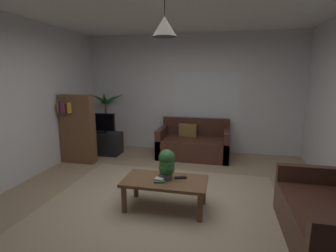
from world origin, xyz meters
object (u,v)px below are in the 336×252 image
couch_under_window (194,145)px  book_on_table_0 (160,181)px  couch_right_side (336,222)px  book_on_table_1 (159,179)px  potted_plant_on_table (167,164)px  tv (100,123)px  potted_palm_corner (107,122)px  remote_on_table_0 (181,177)px  tv_stand (102,143)px  pendant_lamp (165,26)px  coffee_table (165,184)px  bookshelf_corner (77,128)px

couch_under_window → book_on_table_0: size_ratio=10.13×
couch_right_side → book_on_table_1: size_ratio=12.28×
potted_plant_on_table → tv: size_ratio=0.57×
couch_under_window → potted_plant_on_table: couch_under_window is taller
potted_plant_on_table → couch_right_side: bearing=-12.3°
potted_palm_corner → remote_on_table_0: bearing=-47.8°
book_on_table_0 → potted_plant_on_table: (0.07, 0.12, 0.20)m
potted_plant_on_table → tv_stand: (-2.02, 2.07, -0.37)m
couch_right_side → potted_plant_on_table: couch_right_side is taller
potted_plant_on_table → potted_palm_corner: size_ratio=0.28×
pendant_lamp → remote_on_table_0: bearing=25.5°
coffee_table → potted_plant_on_table: bearing=68.3°
book_on_table_0 → remote_on_table_0: (0.25, 0.18, -0.00)m
book_on_table_0 → potted_plant_on_table: size_ratio=0.38×
couch_right_side → tv: tv is taller
book_on_table_0 → tv: (-1.95, 2.17, 0.31)m
couch_under_window → potted_palm_corner: size_ratio=1.08×
coffee_table → book_on_table_0: bearing=-121.2°
couch_right_side → potted_palm_corner: (-4.01, 2.99, 0.38)m
tv_stand → potted_palm_corner: bearing=99.9°
remote_on_table_0 → potted_palm_corner: (-2.28, 2.52, 0.24)m
coffee_table → tv_stand: (-2.00, 2.11, -0.09)m
couch_under_window → remote_on_table_0: couch_under_window is taller
couch_under_window → tv: bearing=-172.7°
tv_stand → pendant_lamp: pendant_lamp is taller
pendant_lamp → couch_right_side: bearing=-11.1°
book_on_table_1 → pendant_lamp: size_ratio=0.25×
potted_plant_on_table → coffee_table: bearing=-111.7°
couch_under_window → book_on_table_1: size_ratio=12.84×
remote_on_table_0 → tv: size_ratio=0.23×
book_on_table_0 → pendant_lamp: 1.93m
couch_under_window → book_on_table_1: (-0.16, -2.43, 0.17)m
potted_plant_on_table → bookshelf_corner: 2.62m
bookshelf_corner → tv: bearing=73.5°
tv → bookshelf_corner: bearing=-106.5°
book_on_table_0 → potted_palm_corner: bearing=127.1°
bookshelf_corner → remote_on_table_0: bearing=-29.8°
couch_under_window → book_on_table_0: bearing=-93.4°
couch_right_side → pendant_lamp: size_ratio=3.03×
couch_under_window → potted_palm_corner: potted_palm_corner is taller
couch_right_side → coffee_table: size_ratio=1.32×
couch_under_window → pendant_lamp: bearing=-92.3°
couch_under_window → pendant_lamp: (-0.10, -2.35, 2.07)m
coffee_table → book_on_table_1: (-0.06, -0.08, 0.10)m
remote_on_table_0 → potted_plant_on_table: bearing=90.6°
couch_right_side → tv_stand: couch_right_side is taller
tv → potted_palm_corner: bearing=99.5°
couch_right_side → book_on_table_1: bearing=-98.5°
remote_on_table_0 → tv: bearing=31.7°
couch_right_side → tv: bearing=-122.1°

